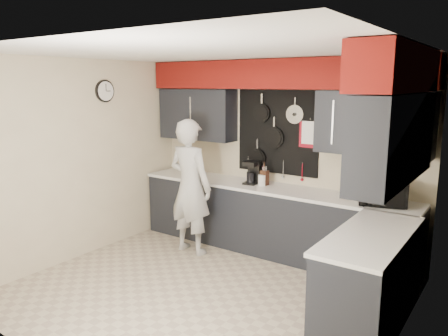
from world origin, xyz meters
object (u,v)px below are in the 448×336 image
Objects in this scene: knife_block at (265,178)px; microwave at (382,193)px; utensil_crock at (262,180)px; person at (190,187)px; coffee_maker at (252,172)px.

microwave is at bearing 3.23° from knife_block.
person is at bearing -141.57° from utensil_crock.
microwave is 0.28× the size of person.
microwave is 1.62× the size of coffee_maker.
utensil_crock is at bearing 159.24° from microwave.
microwave is 1.59m from knife_block.
utensil_crock is 0.98m from person.
microwave is 1.77m from coffee_maker.
coffee_maker reaches higher than microwave.
person is (-0.76, -0.61, -0.08)m from utensil_crock.
knife_block is at bearing -2.52° from coffee_maker.
knife_block is at bearing 157.97° from microwave.
microwave reaches higher than knife_block.
coffee_maker reaches higher than knife_block.
coffee_maker reaches higher than utensil_crock.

